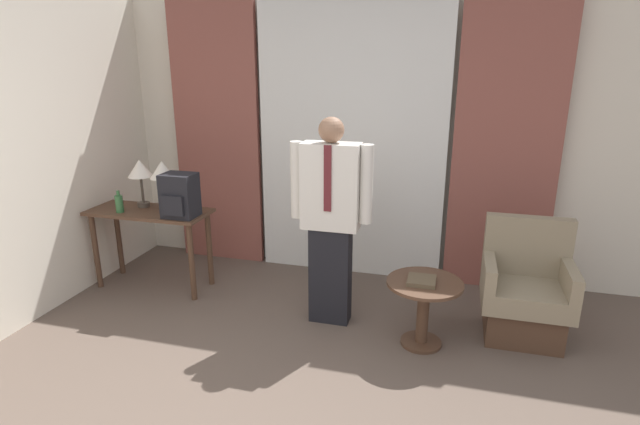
{
  "coord_description": "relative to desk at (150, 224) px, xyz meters",
  "views": [
    {
      "loc": [
        0.95,
        -1.58,
        2.05
      ],
      "look_at": [
        0.02,
        1.82,
        0.96
      ],
      "focal_mm": 28.0,
      "sensor_mm": 36.0,
      "label": 1
    }
  ],
  "objects": [
    {
      "name": "curtain_drape_left",
      "position": [
        0.3,
        0.83,
        0.68
      ],
      "size": [
        0.9,
        0.06,
        2.58
      ],
      "color": "brown",
      "rests_on": "ground_plane"
    },
    {
      "name": "book",
      "position": [
        2.46,
        -0.39,
        -0.08
      ],
      "size": [
        0.2,
        0.2,
        0.03
      ],
      "color": "brown",
      "rests_on": "side_table"
    },
    {
      "name": "wall_back",
      "position": [
        1.67,
        0.96,
        0.74
      ],
      "size": [
        10.0,
        0.06,
        2.7
      ],
      "color": "silver",
      "rests_on": "ground_plane"
    },
    {
      "name": "bottle_near_edge",
      "position": [
        -0.21,
        -0.12,
        0.22
      ],
      "size": [
        0.07,
        0.07,
        0.2
      ],
      "color": "#336638",
      "rests_on": "desk"
    },
    {
      "name": "armchair",
      "position": [
        3.22,
        -0.03,
        -0.27
      ],
      "size": [
        0.64,
        0.54,
        0.9
      ],
      "color": "#4C3323",
      "rests_on": "ground_plane"
    },
    {
      "name": "table_lamp_left",
      "position": [
        -0.11,
        0.09,
        0.47
      ],
      "size": [
        0.22,
        0.22,
        0.44
      ],
      "color": "#4C4238",
      "rests_on": "desk"
    },
    {
      "name": "curtain_sheer_center",
      "position": [
        1.67,
        0.83,
        0.68
      ],
      "size": [
        1.77,
        0.06,
        2.58
      ],
      "color": "white",
      "rests_on": "ground_plane"
    },
    {
      "name": "person",
      "position": [
        1.74,
        -0.19,
        0.29
      ],
      "size": [
        0.64,
        0.21,
        1.65
      ],
      "color": "black",
      "rests_on": "ground_plane"
    },
    {
      "name": "backpack",
      "position": [
        0.38,
        -0.09,
        0.32
      ],
      "size": [
        0.28,
        0.26,
        0.38
      ],
      "color": "black",
      "rests_on": "desk"
    },
    {
      "name": "curtain_drape_right",
      "position": [
        3.05,
        0.83,
        0.68
      ],
      "size": [
        0.9,
        0.06,
        2.58
      ],
      "color": "brown",
      "rests_on": "ground_plane"
    },
    {
      "name": "desk",
      "position": [
        0.0,
        0.0,
        0.0
      ],
      "size": [
        1.1,
        0.45,
        0.74
      ],
      "color": "#4C3323",
      "rests_on": "ground_plane"
    },
    {
      "name": "table_lamp_right",
      "position": [
        0.11,
        0.09,
        0.47
      ],
      "size": [
        0.22,
        0.22,
        0.44
      ],
      "color": "#4C4238",
      "rests_on": "desk"
    },
    {
      "name": "side_table",
      "position": [
        2.49,
        -0.37,
        -0.26
      ],
      "size": [
        0.55,
        0.55,
        0.51
      ],
      "color": "#4C3323",
      "rests_on": "ground_plane"
    }
  ]
}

